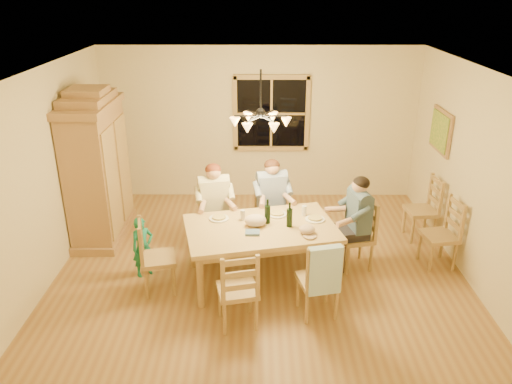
{
  "coord_description": "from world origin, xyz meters",
  "views": [
    {
      "loc": [
        -0.03,
        -6.06,
        3.66
      ],
      "look_at": [
        -0.06,
        0.1,
        1.06
      ],
      "focal_mm": 35.0,
      "sensor_mm": 36.0,
      "label": 1
    }
  ],
  "objects_px": {
    "chair_far_left": "(215,230)",
    "chair_near_right": "(317,291)",
    "wine_bottle_b": "(290,215)",
    "chair_end_right": "(355,247)",
    "adult_slate_man": "(358,211)",
    "armoire": "(98,171)",
    "chair_near_left": "(238,301)",
    "adult_plaid_man": "(272,192)",
    "wine_bottle_a": "(267,211)",
    "chair_far_right": "(271,225)",
    "dining_table": "(261,233)",
    "chair_spare_back": "(420,220)",
    "chair_end_left": "(159,269)",
    "chandelier": "(261,120)",
    "chair_spare_front": "(437,246)",
    "adult_woman": "(214,197)"
  },
  "relations": [
    {
      "from": "wine_bottle_a",
      "to": "wine_bottle_b",
      "type": "bearing_deg",
      "value": -19.61
    },
    {
      "from": "chair_far_left",
      "to": "chair_end_left",
      "type": "distance_m",
      "value": 1.24
    },
    {
      "from": "chair_end_right",
      "to": "adult_woman",
      "type": "height_order",
      "value": "adult_woman"
    },
    {
      "from": "chair_far_left",
      "to": "adult_plaid_man",
      "type": "distance_m",
      "value": 1.0
    },
    {
      "from": "chair_near_right",
      "to": "chair_spare_front",
      "type": "height_order",
      "value": "same"
    },
    {
      "from": "dining_table",
      "to": "adult_slate_man",
      "type": "height_order",
      "value": "adult_slate_man"
    },
    {
      "from": "wine_bottle_b",
      "to": "chair_near_right",
      "type": "bearing_deg",
      "value": -69.29
    },
    {
      "from": "chair_near_left",
      "to": "chair_end_left",
      "type": "height_order",
      "value": "same"
    },
    {
      "from": "wine_bottle_b",
      "to": "armoire",
      "type": "bearing_deg",
      "value": 156.58
    },
    {
      "from": "armoire",
      "to": "chair_spare_front",
      "type": "distance_m",
      "value": 5.01
    },
    {
      "from": "chandelier",
      "to": "chair_spare_front",
      "type": "height_order",
      "value": "chandelier"
    },
    {
      "from": "chair_near_right",
      "to": "chair_end_right",
      "type": "xyz_separation_m",
      "value": [
        0.63,
        1.06,
        0.0
      ]
    },
    {
      "from": "chair_end_right",
      "to": "adult_slate_man",
      "type": "bearing_deg",
      "value": -12.63
    },
    {
      "from": "chandelier",
      "to": "adult_slate_man",
      "type": "height_order",
      "value": "chandelier"
    },
    {
      "from": "chair_near_left",
      "to": "chair_far_right",
      "type": "bearing_deg",
      "value": 64.8
    },
    {
      "from": "chair_far_left",
      "to": "chair_near_right",
      "type": "relative_size",
      "value": 1.0
    },
    {
      "from": "chair_far_right",
      "to": "wine_bottle_b",
      "type": "relative_size",
      "value": 3.0
    },
    {
      "from": "armoire",
      "to": "chair_near_left",
      "type": "bearing_deg",
      "value": -45.58
    },
    {
      "from": "wine_bottle_b",
      "to": "chair_far_left",
      "type": "bearing_deg",
      "value": 143.41
    },
    {
      "from": "armoire",
      "to": "chair_end_right",
      "type": "relative_size",
      "value": 2.32
    },
    {
      "from": "chair_spare_front",
      "to": "chair_end_left",
      "type": "bearing_deg",
      "value": 90.95
    },
    {
      "from": "adult_plaid_man",
      "to": "wine_bottle_a",
      "type": "xyz_separation_m",
      "value": [
        -0.08,
        -0.85,
        0.08
      ]
    },
    {
      "from": "adult_plaid_man",
      "to": "chair_near_right",
      "type": "bearing_deg",
      "value": 93.37
    },
    {
      "from": "chair_end_right",
      "to": "chair_far_right",
      "type": "bearing_deg",
      "value": 46.64
    },
    {
      "from": "armoire",
      "to": "chair_spare_back",
      "type": "relative_size",
      "value": 2.32
    },
    {
      "from": "chair_far_right",
      "to": "adult_plaid_man",
      "type": "relative_size",
      "value": 1.13
    },
    {
      "from": "adult_woman",
      "to": "armoire",
      "type": "bearing_deg",
      "value": -26.85
    },
    {
      "from": "wine_bottle_b",
      "to": "chair_spare_back",
      "type": "distance_m",
      "value": 2.45
    },
    {
      "from": "chair_far_right",
      "to": "chair_near_right",
      "type": "relative_size",
      "value": 1.0
    },
    {
      "from": "chandelier",
      "to": "wine_bottle_a",
      "type": "relative_size",
      "value": 2.33
    },
    {
      "from": "wine_bottle_b",
      "to": "chair_spare_front",
      "type": "height_order",
      "value": "wine_bottle_b"
    },
    {
      "from": "chair_end_left",
      "to": "chair_spare_front",
      "type": "distance_m",
      "value": 3.79
    },
    {
      "from": "adult_plaid_man",
      "to": "wine_bottle_b",
      "type": "height_order",
      "value": "adult_plaid_man"
    },
    {
      "from": "adult_slate_man",
      "to": "wine_bottle_a",
      "type": "distance_m",
      "value": 1.22
    },
    {
      "from": "wine_bottle_a",
      "to": "adult_woman",
      "type": "bearing_deg",
      "value": 138.44
    },
    {
      "from": "adult_plaid_man",
      "to": "wine_bottle_a",
      "type": "distance_m",
      "value": 0.86
    },
    {
      "from": "adult_slate_man",
      "to": "chair_near_right",
      "type": "bearing_deg",
      "value": 136.74
    },
    {
      "from": "chandelier",
      "to": "adult_slate_man",
      "type": "relative_size",
      "value": 0.88
    },
    {
      "from": "armoire",
      "to": "chair_spare_back",
      "type": "bearing_deg",
      "value": -0.9
    },
    {
      "from": "chair_far_left",
      "to": "chair_near_left",
      "type": "relative_size",
      "value": 1.0
    },
    {
      "from": "chair_end_left",
      "to": "adult_slate_man",
      "type": "relative_size",
      "value": 1.13
    },
    {
      "from": "chair_near_left",
      "to": "wine_bottle_b",
      "type": "bearing_deg",
      "value": 44.91
    },
    {
      "from": "adult_plaid_man",
      "to": "wine_bottle_b",
      "type": "relative_size",
      "value": 2.65
    },
    {
      "from": "chair_far_right",
      "to": "chair_spare_front",
      "type": "xyz_separation_m",
      "value": [
        2.28,
        -0.63,
        0.0
      ]
    },
    {
      "from": "adult_slate_man",
      "to": "chair_spare_back",
      "type": "xyz_separation_m",
      "value": [
        1.15,
        0.86,
        -0.54
      ]
    },
    {
      "from": "armoire",
      "to": "wine_bottle_a",
      "type": "distance_m",
      "value": 2.75
    },
    {
      "from": "chair_far_right",
      "to": "adult_woman",
      "type": "xyz_separation_m",
      "value": [
        -0.83,
        -0.19,
        0.54
      ]
    },
    {
      "from": "chair_far_left",
      "to": "wine_bottle_b",
      "type": "distance_m",
      "value": 1.42
    },
    {
      "from": "chandelier",
      "to": "dining_table",
      "type": "height_order",
      "value": "chandelier"
    },
    {
      "from": "dining_table",
      "to": "chair_near_right",
      "type": "height_order",
      "value": "chair_near_right"
    }
  ]
}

